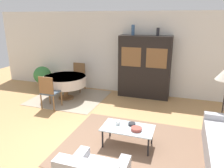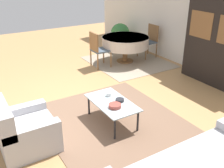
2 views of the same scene
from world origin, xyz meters
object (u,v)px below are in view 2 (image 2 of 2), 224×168
at_px(coffee_table, 112,104).
at_px(bowl, 115,106).
at_px(armchair, 23,131).
at_px(potted_plant, 120,33).
at_px(dining_chair_near, 98,48).
at_px(dining_chair_far, 150,39).
at_px(dining_table, 125,42).
at_px(display_cabinet, 220,42).
at_px(cup, 109,94).
at_px(bowl_small, 120,100).

relative_size(coffee_table, bowl, 4.88).
bearing_deg(bowl, armchair, -101.00).
xyz_separation_m(bowl, potted_plant, (-4.12, 2.77, 0.02)).
bearing_deg(dining_chair_near, dining_chair_far, 90.00).
distance_m(armchair, dining_table, 4.30).
bearing_deg(dining_table, armchair, -54.76).
relative_size(coffee_table, display_cabinet, 0.52).
relative_size(dining_chair_far, potted_plant, 1.20).
bearing_deg(potted_plant, dining_chair_far, 7.23).
bearing_deg(bowl, dining_table, 143.18).
bearing_deg(cup, dining_chair_far, 129.70).
xyz_separation_m(cup, bowl, (0.41, -0.13, -0.01)).
relative_size(display_cabinet, cup, 19.78).
height_order(armchair, display_cabinet, display_cabinet).
height_order(coffee_table, dining_chair_far, dining_chair_far).
xyz_separation_m(dining_chair_far, bowl_small, (2.62, -2.77, -0.12)).
bearing_deg(coffee_table, bowl_small, 67.67).
relative_size(coffee_table, potted_plant, 1.29).
relative_size(cup, bowl_small, 0.67).
relative_size(display_cabinet, bowl, 9.33).
xyz_separation_m(armchair, dining_table, (-2.48, 3.50, 0.29)).
distance_m(coffee_table, dining_table, 3.27).
bearing_deg(display_cabinet, bowl, -81.96).
xyz_separation_m(dining_chair_far, potted_plant, (-1.36, -0.17, -0.09)).
distance_m(armchair, display_cabinet, 4.54).
relative_size(coffee_table, cup, 10.34).
bearing_deg(bowl, dining_chair_far, 133.07).
xyz_separation_m(cup, potted_plant, (-3.71, 2.65, 0.02)).
bearing_deg(bowl_small, armchair, -95.15).
xyz_separation_m(dining_table, potted_plant, (-1.36, 0.71, -0.12)).
distance_m(coffee_table, cup, 0.25).
height_order(display_cabinet, bowl, display_cabinet).
bearing_deg(cup, display_cabinet, 90.33).
xyz_separation_m(armchair, dining_chair_near, (-2.48, 2.62, 0.25)).
height_order(armchair, dining_table, armchair).
distance_m(bowl, potted_plant, 4.97).
distance_m(display_cabinet, bowl_small, 2.92).
bearing_deg(armchair, bowl, 79.00).
distance_m(armchair, coffee_table, 1.50).
relative_size(display_cabinet, dining_chair_near, 2.06).
bearing_deg(coffee_table, cup, 163.21).
bearing_deg(display_cabinet, armchair, -88.09).
bearing_deg(dining_chair_near, bowl_small, -20.81).
height_order(armchair, potted_plant, armchair).
xyz_separation_m(coffee_table, potted_plant, (-3.93, 2.72, 0.09)).
distance_m(dining_table, bowl_small, 3.23).
xyz_separation_m(display_cabinet, dining_table, (-2.33, -0.98, -0.40)).
xyz_separation_m(dining_chair_near, bowl, (2.76, -1.18, -0.11)).
height_order(dining_chair_near, bowl, dining_chair_near).
bearing_deg(display_cabinet, coffee_table, -85.33).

